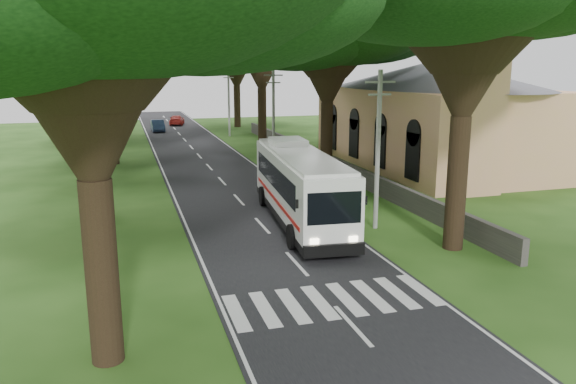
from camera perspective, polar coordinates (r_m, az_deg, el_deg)
ground at (r=22.08m, az=2.45°, el=-9.05°), size 140.00×140.00×0.00m
road at (r=45.62m, az=-7.81°, el=2.30°), size 8.00×120.00×0.04m
crosswalk at (r=20.35m, az=4.32°, el=-11.04°), size 8.00×3.00×0.01m
property_wall at (r=46.76m, az=3.34°, el=3.38°), size 0.35×50.00×1.20m
church at (r=47.85m, az=14.58°, el=8.41°), size 14.00×24.00×11.60m
pole_near at (r=28.45m, az=9.12°, el=4.48°), size 1.60×0.24×8.00m
pole_mid at (r=47.16m, az=-1.48°, el=7.86°), size 1.60×0.24×8.00m
pole_far at (r=66.62m, az=-6.03°, el=9.23°), size 1.60×0.24×8.00m
tree_l_midb at (r=49.45m, az=-18.10°, el=15.44°), size 16.12×16.12×14.52m
tree_l_far at (r=67.43m, az=-18.63°, el=13.96°), size 13.22×13.22×13.31m
tree_r_mida at (r=42.14m, az=4.12°, el=16.69°), size 15.29×15.29×14.44m
tree_r_midb at (r=59.22m, az=-2.73°, el=16.29°), size 13.24×13.24×14.85m
tree_r_far at (r=76.95m, az=-5.31°, el=14.93°), size 16.32×16.32×14.72m
coach_bus at (r=29.54m, az=1.22°, el=0.70°), size 3.82×12.98×3.77m
distant_car_b at (r=73.20m, az=-13.09°, el=6.58°), size 1.60×4.38×1.43m
distant_car_c at (r=80.83m, az=-11.23°, el=7.19°), size 2.68×4.86×1.34m
pedestrian at (r=23.76m, az=-19.38°, el=-5.90°), size 0.52×0.71×1.79m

